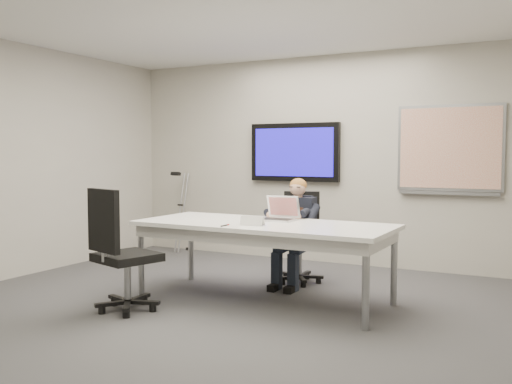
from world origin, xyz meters
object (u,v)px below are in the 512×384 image
at_px(conference_table, 264,232).
at_px(office_chair_far, 300,254).
at_px(laptop, 280,214).
at_px(office_chair_near, 123,273).
at_px(seated_person, 293,243).

distance_m(conference_table, office_chair_far, 1.02).
bearing_deg(laptop, office_chair_near, -132.82).
relative_size(office_chair_far, office_chair_near, 0.90).
distance_m(conference_table, seated_person, 0.75).
relative_size(conference_table, seated_person, 2.15).
distance_m(conference_table, laptop, 0.31).
relative_size(office_chair_far, seated_person, 0.86).
height_order(conference_table, laptop, laptop).
bearing_deg(office_chair_far, seated_person, -103.65).
bearing_deg(laptop, seated_person, 93.23).
xyz_separation_m(office_chair_near, seated_person, (1.00, 1.68, 0.12)).
distance_m(office_chair_far, laptop, 0.86).
relative_size(conference_table, office_chair_near, 2.22).
height_order(office_chair_far, seated_person, seated_person).
height_order(office_chair_far, office_chair_near, office_chair_near).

